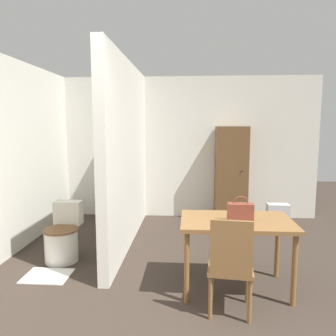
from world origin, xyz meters
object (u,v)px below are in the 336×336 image
space_heater (278,217)px  handbag (240,212)px  wooden_chair (231,264)px  dining_table (236,228)px  wooden_cabinet (231,174)px  toilet (63,237)px

space_heater → handbag: bearing=-114.0°
wooden_chair → handbag: bearing=77.8°
dining_table → space_heater: bearing=64.6°
wooden_chair → space_heater: size_ratio=2.14×
wooden_cabinet → handbag: bearing=-95.0°
wooden_chair → space_heater: bearing=73.3°
dining_table → toilet: 2.14m
dining_table → space_heater: 2.23m
wooden_chair → handbag: (0.13, 0.39, 0.35)m
toilet → wooden_cabinet: (2.27, 1.83, 0.54)m
wooden_chair → space_heater: wooden_chair is taller
handbag → wooden_cabinet: wooden_cabinet is taller
wooden_chair → wooden_cabinet: wooden_cabinet is taller
dining_table → toilet: (-2.02, 0.61, -0.36)m
handbag → space_heater: bearing=66.0°
wooden_chair → wooden_cabinet: size_ratio=0.54×
wooden_cabinet → toilet: bearing=-141.1°
handbag → toilet: bearing=161.2°
dining_table → space_heater: size_ratio=2.66×
wooden_chair → toilet: wooden_chair is taller
wooden_chair → toilet: size_ratio=1.29×
dining_table → toilet: size_ratio=1.60×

